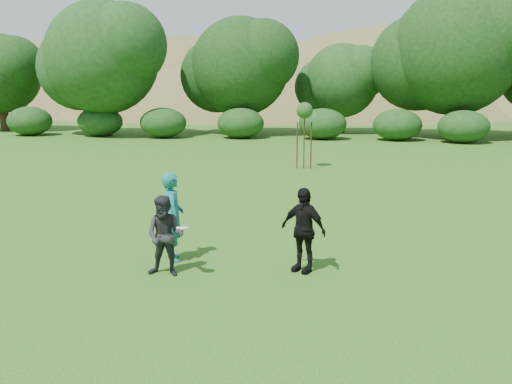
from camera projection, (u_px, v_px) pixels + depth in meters
ground at (239, 276)px, 11.19m from camera, size 120.00×120.00×0.00m
player_teal at (173, 217)px, 12.04m from camera, size 0.66×0.81×1.90m
player_grey at (165, 236)px, 11.12m from camera, size 0.81×0.65×1.60m
player_black at (303, 230)px, 11.34m from camera, size 1.08×0.87×1.72m
frisbee at (183, 228)px, 10.86m from camera, size 0.27×0.27×0.07m
sapling at (305, 112)px, 24.28m from camera, size 0.70×0.70×2.85m
hillside at (304, 193)px, 80.31m from camera, size 150.00×72.00×52.00m
tree_row at (347, 63)px, 37.86m from camera, size 53.92×10.38×9.62m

